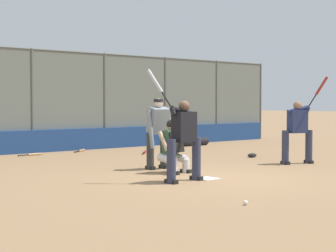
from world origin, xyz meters
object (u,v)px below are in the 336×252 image
at_px(batter_at_plate, 184,138).
at_px(spare_bat_near_backstop, 33,154).
at_px(catcher_behind_plate, 174,145).
at_px(umpire_home, 158,131).
at_px(equipment_bag_dugout_side, 195,142).
at_px(spare_bat_third_base_side, 81,151).
at_px(batter_on_deck, 298,130).
at_px(fielding_glove_on_dirt, 252,155).
at_px(baseball_loose, 246,203).
at_px(spare_bat_by_padding, 145,152).
at_px(spare_bat_first_base_side, 170,149).

xyz_separation_m(batter_at_plate, spare_bat_near_backstop, (-0.22, -6.93, -0.84)).
xyz_separation_m(catcher_behind_plate, umpire_home, (-0.19, -0.80, 0.27)).
bearing_deg(equipment_bag_dugout_side, batter_at_plate, 46.02).
bearing_deg(spare_bat_third_base_side, catcher_behind_plate, -140.34).
xyz_separation_m(batter_on_deck, fielding_glove_on_dirt, (-0.43, -1.90, -0.81)).
distance_m(umpire_home, baseball_loose, 4.88).
distance_m(batter_at_plate, catcher_behind_plate, 1.40).
bearing_deg(spare_bat_third_base_side, umpire_home, -140.08).
bearing_deg(fielding_glove_on_dirt, spare_bat_third_base_side, -59.43).
xyz_separation_m(fielding_glove_on_dirt, equipment_bag_dugout_side, (-1.67, -4.21, 0.09)).
relative_size(spare_bat_by_padding, spare_bat_third_base_side, 1.01).
xyz_separation_m(batter_at_plate, catcher_behind_plate, (-0.75, -1.15, -0.26)).
bearing_deg(equipment_bag_dugout_side, batter_on_deck, 71.10).
xyz_separation_m(spare_bat_third_base_side, equipment_bag_dugout_side, (-4.46, 0.52, 0.11)).
xyz_separation_m(batter_at_plate, fielding_glove_on_dirt, (-4.78, -2.47, -0.81)).
xyz_separation_m(batter_at_plate, spare_bat_third_base_side, (-1.99, -7.20, -0.84)).
height_order(batter_on_deck, spare_bat_by_padding, batter_on_deck).
bearing_deg(fielding_glove_on_dirt, catcher_behind_plate, 18.10).
relative_size(batter_on_deck, fielding_glove_on_dirt, 7.05).
bearing_deg(batter_on_deck, equipment_bag_dugout_side, 88.57).
relative_size(spare_bat_third_base_side, fielding_glove_on_dirt, 2.20).
bearing_deg(catcher_behind_plate, equipment_bag_dugout_side, -144.65).
bearing_deg(catcher_behind_plate, batter_at_plate, 48.39).
distance_m(catcher_behind_plate, fielding_glove_on_dirt, 4.28).
relative_size(batter_on_deck, spare_bat_by_padding, 3.17).
xyz_separation_m(umpire_home, batter_on_deck, (-3.42, 1.39, -0.01)).
height_order(spare_bat_by_padding, spare_bat_third_base_side, same).
bearing_deg(equipment_bag_dugout_side, spare_bat_third_base_side, -6.61).
relative_size(spare_bat_near_backstop, equipment_bag_dugout_side, 0.63).
xyz_separation_m(spare_bat_near_backstop, spare_bat_by_padding, (-2.98, 1.49, 0.00)).
height_order(umpire_home, baseball_loose, umpire_home).
bearing_deg(fielding_glove_on_dirt, spare_bat_by_padding, -61.92).
distance_m(baseball_loose, equipment_bag_dugout_side, 11.76).
relative_size(spare_bat_near_backstop, baseball_loose, 10.81).
height_order(batter_on_deck, equipment_bag_dugout_side, batter_on_deck).
distance_m(batter_at_plate, baseball_loose, 2.77).
relative_size(batter_at_plate, catcher_behind_plate, 1.86).
distance_m(fielding_glove_on_dirt, equipment_bag_dugout_side, 4.53).
height_order(catcher_behind_plate, baseball_loose, catcher_behind_plate).
relative_size(umpire_home, spare_bat_third_base_side, 2.39).
bearing_deg(spare_bat_by_padding, catcher_behind_plate, -166.88).
height_order(batter_at_plate, fielding_glove_on_dirt, batter_at_plate).
bearing_deg(catcher_behind_plate, spare_bat_near_backstop, -93.56).
bearing_deg(umpire_home, spare_bat_third_base_side, -97.34).
xyz_separation_m(batter_at_plate, spare_bat_first_base_side, (-4.44, -5.73, -0.84)).
bearing_deg(equipment_bag_dugout_side, spare_bat_first_base_side, 25.41).
bearing_deg(batter_at_plate, baseball_loose, 64.48).
bearing_deg(batter_at_plate, fielding_glove_on_dirt, -157.58).
bearing_deg(catcher_behind_plate, batter_on_deck, 162.06).
height_order(batter_on_deck, spare_bat_first_base_side, batter_on_deck).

